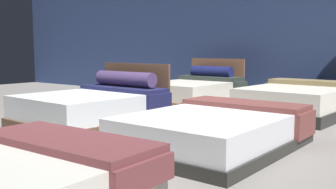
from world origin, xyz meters
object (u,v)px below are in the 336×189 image
object	(u,v)px
bed_3	(215,130)
bed_5	(297,101)
bed_2	(94,107)
bed_4	(194,92)

from	to	relation	value
bed_3	bed_5	size ratio (longest dim) A/B	1.05
bed_2	bed_4	world-z (taller)	bed_4
bed_2	bed_5	world-z (taller)	bed_2
bed_3	bed_5	xyz separation A→B (m)	(-0.02, 2.80, 0.05)
bed_4	bed_5	distance (m)	2.15
bed_4	bed_3	bearing A→B (deg)	-51.17
bed_2	bed_4	distance (m)	2.73
bed_2	bed_3	size ratio (longest dim) A/B	0.94
bed_2	bed_4	xyz separation A→B (m)	(-0.00, 2.73, 0.00)
bed_4	bed_2	bearing A→B (deg)	-88.56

